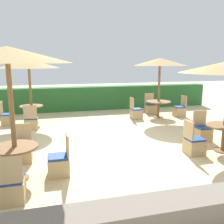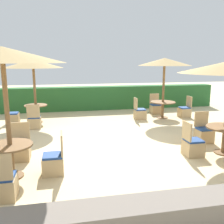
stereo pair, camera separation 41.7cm
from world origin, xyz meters
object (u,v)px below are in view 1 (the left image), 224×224
(round_table_back_left, at_px, (32,110))
(patio_chair_back_right_east, at_px, (180,110))
(parasol_front_left, at_px, (7,55))
(parasol_back_right, at_px, (160,62))
(patio_chair_back_left_west, at_px, (8,118))
(patio_chair_front_right_west, at_px, (194,145))
(patio_chair_back_right_west, at_px, (136,113))
(patio_chair_front_left_north, at_px, (22,151))
(round_table_front_right, at_px, (224,131))
(parasol_back_left, at_px, (29,64))
(round_table_back_right, at_px, (158,105))
(patio_chair_back_right_north, at_px, (150,108))
(patio_chair_front_left_south, at_px, (11,188))
(patio_chair_back_left_south, at_px, (31,122))
(round_table_front_left, at_px, (15,155))
(patio_chair_front_right_north, at_px, (202,132))
(patio_chair_front_left_east, at_px, (59,164))

(round_table_back_left, relative_size, patio_chair_back_right_east, 0.97)
(parasol_front_left, bearing_deg, parasol_back_right, 41.08)
(parasol_front_left, bearing_deg, patio_chair_back_left_west, 99.91)
(patio_chair_back_right_east, bearing_deg, patio_chair_front_right_west, 155.17)
(round_table_back_left, relative_size, patio_chair_back_right_west, 0.97)
(patio_chair_front_right_west, xyz_separation_m, round_table_back_left, (-4.40, 4.60, 0.28))
(patio_chair_front_left_north, distance_m, round_table_back_left, 3.99)
(round_table_front_right, height_order, round_table_back_left, round_table_front_right)
(round_table_front_right, xyz_separation_m, parasol_front_left, (-5.39, -0.36, 2.01))
(parasol_back_left, xyz_separation_m, round_table_back_right, (5.37, -0.23, -1.77))
(parasol_front_left, relative_size, round_table_back_left, 3.05)
(patio_chair_back_right_north, bearing_deg, parasol_back_right, 87.92)
(patio_chair_back_right_north, xyz_separation_m, patio_chair_back_right_east, (1.00, -0.99, 0.00))
(patio_chair_front_left_south, height_order, patio_chair_back_right_east, same)
(patio_chair_front_left_north, bearing_deg, patio_chair_front_right_west, 171.95)
(patio_chair_back_left_south, height_order, patio_chair_back_right_west, same)
(parasol_back_left, xyz_separation_m, patio_chair_back_right_west, (4.32, -0.26, -2.08))
(round_table_back_left, height_order, patio_chair_back_right_east, patio_chair_back_right_east)
(parasol_front_left, distance_m, parasol_back_right, 7.20)
(round_table_front_left, height_order, round_table_back_left, round_table_front_left)
(patio_chair_front_right_north, bearing_deg, patio_chair_back_right_north, -91.12)
(parasol_back_left, bearing_deg, parasol_back_right, -2.46)
(patio_chair_back_right_north, bearing_deg, parasol_back_left, 7.56)
(round_table_front_right, distance_m, round_table_back_right, 4.37)
(patio_chair_front_left_north, height_order, patio_chair_back_right_north, same)
(patio_chair_front_right_west, height_order, patio_chair_front_left_east, same)
(patio_chair_front_left_south, relative_size, patio_chair_back_right_north, 1.00)
(patio_chair_front_right_west, xyz_separation_m, round_table_front_left, (-4.46, -0.36, 0.29))
(patio_chair_front_right_north, xyz_separation_m, patio_chair_front_right_west, (-0.92, -0.98, 0.00))
(patio_chair_back_right_north, distance_m, patio_chair_back_right_east, 1.41)
(round_table_back_left, bearing_deg, patio_chair_front_left_south, -90.41)
(patio_chair_front_left_east, bearing_deg, patio_chair_back_left_west, 19.47)
(patio_chair_front_left_east, relative_size, round_table_back_right, 0.86)
(patio_chair_front_right_west, bearing_deg, patio_chair_front_left_south, -74.01)
(patio_chair_front_right_north, bearing_deg, patio_chair_back_left_south, -26.80)
(parasol_back_left, bearing_deg, patio_chair_front_left_south, -90.41)
(parasol_back_left, xyz_separation_m, patio_chair_back_left_west, (-0.92, -0.02, -2.08))
(round_table_front_right, distance_m, patio_chair_back_right_east, 4.47)
(parasol_front_left, bearing_deg, patio_chair_back_right_west, 47.11)
(round_table_front_right, height_order, parasol_back_left, parasol_back_left)
(patio_chair_front_right_north, height_order, round_table_front_left, patio_chair_front_right_north)
(parasol_front_left, xyz_separation_m, parasol_back_right, (5.43, 4.73, -0.17))
(patio_chair_front_left_east, distance_m, parasol_back_right, 6.91)
(patio_chair_front_left_east, xyz_separation_m, round_table_back_left, (-0.83, 4.98, 0.28))
(patio_chair_back_left_west, bearing_deg, patio_chair_back_right_west, 87.37)
(patio_chair_back_left_west, bearing_deg, round_table_back_right, 88.05)
(patio_chair_front_left_south, distance_m, patio_chair_back_left_west, 5.93)
(parasol_front_left, height_order, patio_chair_back_right_west, parasol_front_left)
(patio_chair_front_left_south, distance_m, patio_chair_back_right_west, 7.11)
(round_table_front_left, distance_m, parasol_back_left, 5.28)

